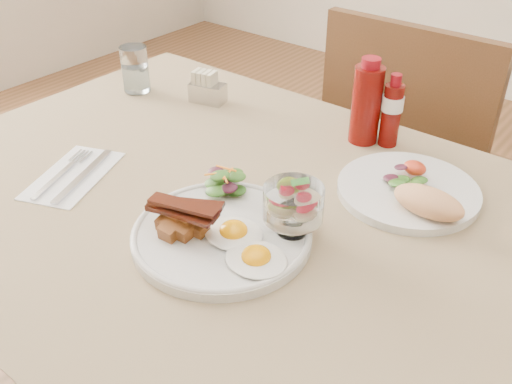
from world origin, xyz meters
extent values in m
cylinder|color=#502F19|center=(-0.59, 0.36, 0.35)|extent=(0.06, 0.06, 0.71)
cube|color=#502F19|center=(0.00, 0.00, 0.73)|extent=(1.30, 0.85, 0.04)
cube|color=#8C7556|center=(0.00, 0.00, 0.75)|extent=(1.33, 0.88, 0.00)
cylinder|color=#502F19|center=(-0.18, 0.57, 0.23)|extent=(0.04, 0.04, 0.45)
cylinder|color=#502F19|center=(0.18, 0.57, 0.23)|extent=(0.04, 0.04, 0.45)
cylinder|color=#502F19|center=(-0.18, 0.93, 0.23)|extent=(0.04, 0.04, 0.45)
cylinder|color=#502F19|center=(0.18, 0.93, 0.23)|extent=(0.04, 0.04, 0.45)
cube|color=#502F19|center=(0.00, 0.75, 0.47)|extent=(0.42, 0.42, 0.03)
cube|color=#502F19|center=(0.00, 0.55, 0.70)|extent=(0.42, 0.03, 0.46)
cylinder|color=silver|center=(0.01, -0.09, 0.76)|extent=(0.28, 0.28, 0.02)
ellipsoid|color=white|center=(0.10, -0.11, 0.77)|extent=(0.11, 0.10, 0.01)
ellipsoid|color=#FF9A05|center=(0.10, -0.11, 0.78)|extent=(0.04, 0.04, 0.03)
ellipsoid|color=white|center=(0.03, -0.09, 0.77)|extent=(0.11, 0.10, 0.01)
ellipsoid|color=#FF9A05|center=(0.03, -0.09, 0.78)|extent=(0.04, 0.04, 0.03)
cube|color=brown|center=(-0.04, -0.12, 0.78)|extent=(0.03, 0.03, 0.02)
cube|color=brown|center=(-0.02, -0.14, 0.78)|extent=(0.03, 0.03, 0.03)
cube|color=brown|center=(-0.06, -0.14, 0.78)|extent=(0.03, 0.03, 0.02)
cube|color=brown|center=(-0.01, -0.12, 0.78)|extent=(0.03, 0.03, 0.02)
cube|color=brown|center=(-0.04, -0.15, 0.78)|extent=(0.03, 0.03, 0.03)
cube|color=brown|center=(-0.06, -0.11, 0.78)|extent=(0.03, 0.03, 0.02)
cube|color=brown|center=(-0.03, -0.13, 0.80)|extent=(0.03, 0.03, 0.02)
cube|color=brown|center=(-0.04, -0.13, 0.80)|extent=(0.03, 0.03, 0.02)
cube|color=#50200D|center=(-0.04, -0.12, 0.80)|extent=(0.12, 0.05, 0.01)
cube|color=#50200D|center=(-0.03, -0.13, 0.81)|extent=(0.12, 0.04, 0.01)
cube|color=#50200D|center=(-0.03, -0.12, 0.82)|extent=(0.12, 0.07, 0.01)
cube|color=#50200D|center=(-0.03, -0.13, 0.82)|extent=(0.12, 0.05, 0.01)
ellipsoid|color=#1E4412|center=(-0.06, 0.00, 0.77)|extent=(0.05, 0.04, 0.01)
ellipsoid|color=#1E4412|center=(-0.04, 0.00, 0.78)|extent=(0.05, 0.04, 0.01)
ellipsoid|color=#39121F|center=(-0.07, 0.01, 0.78)|extent=(0.04, 0.03, 0.01)
ellipsoid|color=#1E4412|center=(-0.06, -0.02, 0.78)|extent=(0.05, 0.04, 0.01)
ellipsoid|color=#1E4412|center=(-0.07, -0.01, 0.79)|extent=(0.04, 0.03, 0.01)
ellipsoid|color=#39121F|center=(-0.04, -0.01, 0.79)|extent=(0.04, 0.03, 0.01)
ellipsoid|color=#1E4412|center=(-0.06, 0.02, 0.79)|extent=(0.05, 0.04, 0.01)
ellipsoid|color=#1E4412|center=(-0.04, 0.01, 0.80)|extent=(0.04, 0.03, 0.01)
ellipsoid|color=#39121F|center=(-0.08, 0.00, 0.80)|extent=(0.04, 0.03, 0.01)
ellipsoid|color=#1E4412|center=(-0.06, -0.01, 0.81)|extent=(0.04, 0.03, 0.01)
cylinder|color=orange|center=(-0.05, 0.00, 0.81)|extent=(0.02, 0.04, 0.01)
cylinder|color=orange|center=(-0.06, 0.01, 0.81)|extent=(0.04, 0.01, 0.01)
cylinder|color=orange|center=(-0.05, -0.01, 0.81)|extent=(0.04, 0.03, 0.01)
cylinder|color=orange|center=(-0.07, -0.01, 0.81)|extent=(0.03, 0.03, 0.01)
cylinder|color=white|center=(0.09, -0.02, 0.77)|extent=(0.05, 0.05, 0.01)
cylinder|color=white|center=(0.09, -0.02, 0.79)|extent=(0.02, 0.02, 0.02)
cylinder|color=white|center=(0.09, -0.02, 0.82)|extent=(0.09, 0.09, 0.05)
cylinder|color=beige|center=(0.08, -0.02, 0.81)|extent=(0.03, 0.03, 0.01)
cylinder|color=beige|center=(0.11, -0.02, 0.81)|extent=(0.03, 0.03, 0.01)
cylinder|color=beige|center=(0.09, 0.00, 0.82)|extent=(0.03, 0.03, 0.01)
cylinder|color=#93C53C|center=(0.08, -0.01, 0.84)|extent=(0.04, 0.04, 0.01)
cone|color=red|center=(0.11, -0.02, 0.84)|extent=(0.03, 0.03, 0.03)
cone|color=red|center=(0.08, -0.03, 0.84)|extent=(0.03, 0.03, 0.03)
cone|color=red|center=(0.09, 0.00, 0.85)|extent=(0.03, 0.03, 0.03)
ellipsoid|color=#36842F|center=(0.10, -0.02, 0.86)|extent=(0.02, 0.01, 0.00)
ellipsoid|color=#36842F|center=(0.10, -0.01, 0.86)|extent=(0.02, 0.01, 0.00)
cylinder|color=silver|center=(0.18, 0.21, 0.76)|extent=(0.24, 0.24, 0.02)
ellipsoid|color=#1E4412|center=(0.16, 0.22, 0.77)|extent=(0.04, 0.04, 0.01)
ellipsoid|color=#1E4412|center=(0.19, 0.23, 0.78)|extent=(0.04, 0.03, 0.01)
ellipsoid|color=#39121F|center=(0.15, 0.20, 0.78)|extent=(0.04, 0.03, 0.01)
ellipsoid|color=#1E4412|center=(0.16, 0.19, 0.78)|extent=(0.04, 0.03, 0.01)
ellipsoid|color=#1E4412|center=(0.19, 0.20, 0.78)|extent=(0.04, 0.03, 0.01)
ellipsoid|color=#39121F|center=(0.15, 0.23, 0.78)|extent=(0.03, 0.03, 0.01)
ellipsoid|color=red|center=(0.17, 0.25, 0.78)|extent=(0.04, 0.03, 0.02)
ellipsoid|color=tan|center=(0.23, 0.16, 0.79)|extent=(0.13, 0.09, 0.05)
cylinder|color=#540704|center=(0.02, 0.33, 0.83)|extent=(0.07, 0.07, 0.16)
cylinder|color=maroon|center=(0.02, 0.33, 0.92)|extent=(0.04, 0.04, 0.02)
cylinder|color=#540704|center=(0.06, 0.35, 0.81)|extent=(0.05, 0.05, 0.13)
cylinder|color=silver|center=(0.06, 0.35, 0.84)|extent=(0.05, 0.05, 0.03)
cylinder|color=maroon|center=(0.06, 0.35, 0.89)|extent=(0.03, 0.03, 0.02)
cube|color=#B7B6BB|center=(-0.35, 0.27, 0.77)|extent=(0.09, 0.06, 0.04)
cube|color=beige|center=(-0.38, 0.27, 0.80)|extent=(0.02, 0.04, 0.05)
cube|color=beige|center=(-0.37, 0.27, 0.80)|extent=(0.02, 0.04, 0.05)
cube|color=beige|center=(-0.35, 0.27, 0.80)|extent=(0.02, 0.04, 0.05)
cube|color=beige|center=(-0.34, 0.28, 0.80)|extent=(0.02, 0.04, 0.05)
cylinder|color=white|center=(-0.53, 0.21, 0.81)|extent=(0.06, 0.06, 0.11)
cylinder|color=silver|center=(-0.53, 0.21, 0.78)|extent=(0.05, 0.05, 0.06)
cube|color=white|center=(-0.33, -0.12, 0.75)|extent=(0.18, 0.22, 0.00)
cube|color=#B7B6BB|center=(-0.31, -0.11, 0.76)|extent=(0.08, 0.18, 0.00)
cube|color=#B7B6BB|center=(-0.33, -0.15, 0.76)|extent=(0.06, 0.12, 0.00)
cube|color=#B7B6BB|center=(-0.38, -0.08, 0.76)|extent=(0.02, 0.04, 0.00)
cube|color=#B7B6BB|center=(-0.37, -0.07, 0.76)|extent=(0.02, 0.04, 0.00)
cube|color=#B7B6BB|center=(-0.36, -0.07, 0.76)|extent=(0.02, 0.04, 0.00)
cube|color=#B7B6BB|center=(-0.36, -0.07, 0.76)|extent=(0.02, 0.04, 0.00)
camera|label=1|loc=(0.49, -0.60, 1.31)|focal=40.00mm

